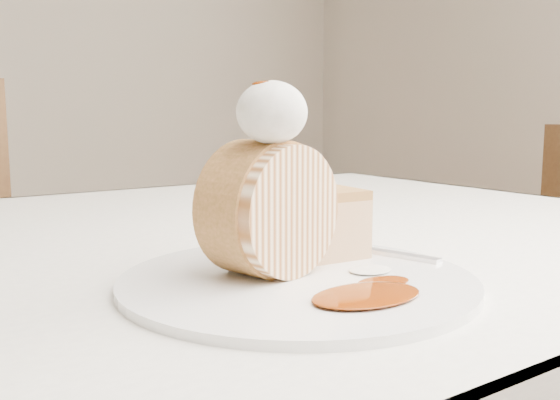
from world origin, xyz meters
TOP-DOWN VIEW (x-y plane):
  - table at (0.00, 0.20)m, footprint 1.40×0.90m
  - plate at (0.04, -0.04)m, footprint 0.31×0.31m
  - roulade_slice at (0.03, -0.02)m, footprint 0.12×0.08m
  - cake_chunk at (0.10, 0.00)m, footprint 0.07×0.06m
  - whipped_cream at (0.02, -0.03)m, footprint 0.05×0.05m
  - caramel_drizzle at (0.02, -0.03)m, footprint 0.03×0.02m
  - caramel_pool at (0.05, -0.11)m, footprint 0.09×0.07m
  - fork at (0.15, -0.02)m, footprint 0.07×0.17m

SIDE VIEW (x-z plane):
  - table at x=0.00m, z-range 0.29..1.04m
  - plate at x=0.04m, z-range 0.75..0.76m
  - fork at x=0.15m, z-range 0.76..0.76m
  - caramel_pool at x=0.05m, z-range 0.76..0.76m
  - cake_chunk at x=0.10m, z-range 0.76..0.81m
  - roulade_slice at x=0.03m, z-range 0.76..0.86m
  - whipped_cream at x=0.02m, z-range 0.86..0.91m
  - caramel_drizzle at x=0.02m, z-range 0.91..0.92m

